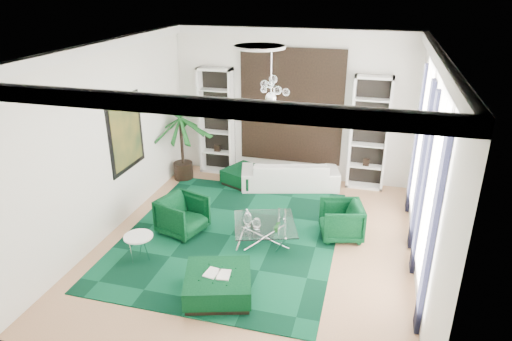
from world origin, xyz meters
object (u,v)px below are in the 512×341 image
(coffee_table, at_px, (265,232))
(side_table, at_px, (140,248))
(armchair_right, at_px, (341,221))
(ottoman_front, at_px, (218,285))
(sofa, at_px, (290,174))
(armchair_left, at_px, (182,215))
(palm, at_px, (181,130))
(ottoman_side, at_px, (245,177))

(coffee_table, bearing_deg, side_table, -148.95)
(armchair_right, height_order, ottoman_front, armchair_right)
(sofa, distance_m, ottoman_front, 4.55)
(coffee_table, relative_size, ottoman_front, 1.11)
(coffee_table, bearing_deg, armchair_right, 21.49)
(sofa, height_order, armchair_right, armchair_right)
(ottoman_front, bearing_deg, side_table, 161.01)
(armchair_left, xyz_separation_m, ottoman_front, (1.39, -1.77, -0.18))
(sofa, xyz_separation_m, side_table, (-2.05, -3.93, -0.09))
(armchair_left, relative_size, coffee_table, 0.72)
(armchair_left, relative_size, palm, 0.32)
(armchair_left, bearing_deg, sofa, -14.05)
(coffee_table, height_order, palm, palm)
(armchair_left, height_order, armchair_right, armchair_left)
(coffee_table, distance_m, ottoman_front, 1.88)
(sofa, xyz_separation_m, ottoman_side, (-1.12, -0.15, -0.14))
(palm, bearing_deg, side_table, -78.81)
(ottoman_side, xyz_separation_m, side_table, (-0.93, -3.79, 0.05))
(ottoman_front, xyz_separation_m, palm, (-2.48, 4.32, 1.13))
(side_table, bearing_deg, sofa, 62.50)
(ottoman_side, distance_m, ottoman_front, 4.46)
(armchair_left, height_order, ottoman_front, armchair_left)
(sofa, relative_size, coffee_table, 2.02)
(sofa, bearing_deg, coffee_table, 75.42)
(ottoman_front, relative_size, palm, 0.40)
(palm, bearing_deg, ottoman_side, 2.37)
(armchair_left, distance_m, armchair_right, 3.22)
(ottoman_side, bearing_deg, armchair_left, -102.37)
(sofa, relative_size, ottoman_side, 2.59)
(ottoman_side, relative_size, ottoman_front, 0.87)
(palm, bearing_deg, armchair_left, -66.84)
(armchair_left, xyz_separation_m, palm, (-1.09, 2.55, 0.95))
(sofa, height_order, ottoman_front, sofa)
(sofa, distance_m, side_table, 4.44)
(coffee_table, distance_m, palm, 3.91)
(armchair_right, bearing_deg, palm, -128.76)
(armchair_right, distance_m, ottoman_side, 3.25)
(ottoman_side, xyz_separation_m, palm, (-1.67, -0.07, 1.13))
(armchair_right, xyz_separation_m, side_table, (-3.51, -1.82, -0.12))
(sofa, height_order, coffee_table, sofa)
(armchair_right, xyz_separation_m, ottoman_side, (-2.58, 1.97, -0.17))
(armchair_right, bearing_deg, coffee_table, -83.15)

